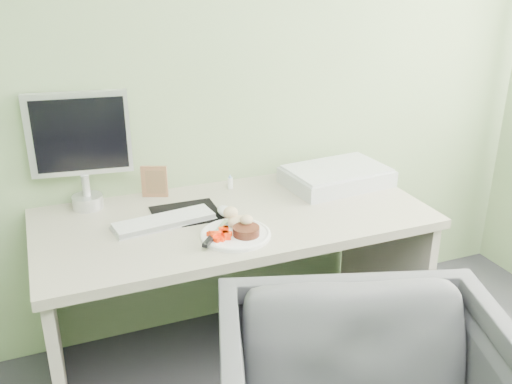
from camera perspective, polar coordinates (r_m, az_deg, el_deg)
name	(u,v)px	position (r m, az deg, el deg)	size (l,w,h in m)	color
wall_back	(202,48)	(2.52, -5.39, 14.11)	(3.50, 3.50, 0.00)	#86A271
desk	(235,253)	(2.44, -2.14, -6.15)	(1.60, 0.75, 0.73)	#AAA38E
plate	(236,235)	(2.17, -2.05, -4.29)	(0.27, 0.27, 0.01)	white
steak	(246,231)	(2.15, -0.99, -3.91)	(0.10, 0.10, 0.03)	black
potato_pile	(240,218)	(2.20, -1.60, -2.65)	(0.13, 0.09, 0.07)	tan
carrot_heap	(221,232)	(2.13, -3.55, -3.98)	(0.07, 0.06, 0.05)	#FF2E05
steak_knife	(213,236)	(2.12, -4.34, -4.45)	(0.16, 0.19, 0.02)	silver
mousepad	(186,213)	(2.37, -6.99, -2.13)	(0.27, 0.24, 0.00)	black
keyboard	(164,221)	(2.29, -9.17, -2.83)	(0.40, 0.12, 0.02)	white
computer_mouse	(225,211)	(2.34, -3.08, -1.95)	(0.06, 0.10, 0.04)	white
photo_frame	(154,182)	(2.53, -10.12, 1.03)	(0.11, 0.01, 0.14)	#8D6041
eyedrop_bottle	(230,182)	(2.60, -2.60, 1.01)	(0.02, 0.02, 0.07)	white
scanner	(336,177)	(2.67, 8.04, 1.49)	(0.46, 0.31, 0.07)	silver
monitor	(80,144)	(2.44, -17.16, 4.61)	(0.41, 0.13, 0.49)	silver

